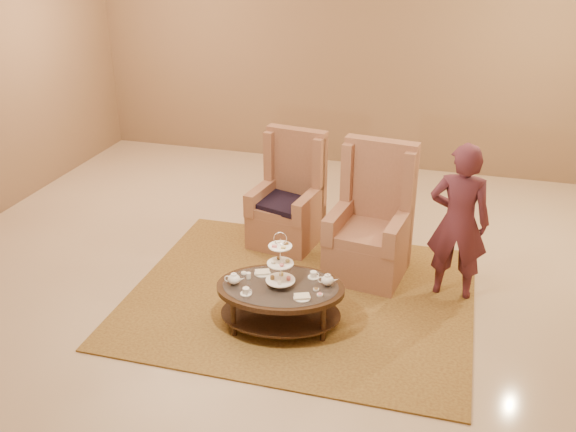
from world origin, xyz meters
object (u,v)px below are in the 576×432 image
(tea_table, at_px, (281,293))
(person, at_px, (459,222))
(armchair_left, at_px, (289,206))
(armchair_right, at_px, (371,231))

(tea_table, xyz_separation_m, person, (1.46, 0.99, 0.44))
(armchair_left, bearing_deg, armchair_right, -14.91)
(person, bearing_deg, tea_table, 36.50)
(tea_table, bearing_deg, armchair_left, 93.05)
(armchair_right, distance_m, person, 0.94)
(armchair_left, xyz_separation_m, armchair_right, (1.00, -0.44, 0.03))
(tea_table, height_order, armchair_left, armchair_left)
(person, bearing_deg, armchair_left, -17.59)
(armchair_left, bearing_deg, person, -11.06)
(armchair_left, relative_size, armchair_right, 0.93)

